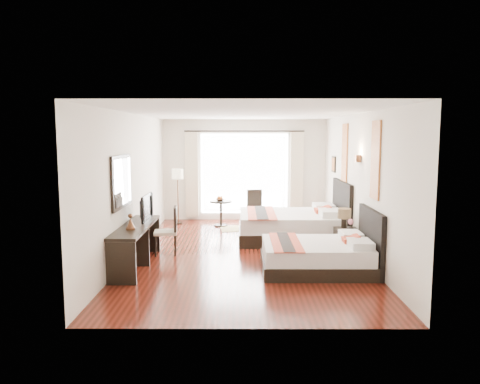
{
  "coord_description": "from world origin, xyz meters",
  "views": [
    {
      "loc": [
        -0.07,
        -9.27,
        2.39
      ],
      "look_at": [
        -0.11,
        0.42,
        1.19
      ],
      "focal_mm": 35.0,
      "sensor_mm": 36.0,
      "label": 1
    }
  ],
  "objects_px": {
    "vase": "(351,229)",
    "console_desk": "(136,246)",
    "window_chair": "(256,215)",
    "nightstand": "(347,242)",
    "desk_chair": "(167,240)",
    "side_table": "(221,213)",
    "table_lamp": "(344,215)",
    "floor_lamp": "(178,178)",
    "bed_near": "(321,255)",
    "television": "(143,207)",
    "fruit_bowl": "(220,200)",
    "bed_far": "(294,225)"
  },
  "relations": [
    {
      "from": "vase",
      "to": "floor_lamp",
      "type": "xyz_separation_m",
      "value": [
        -3.82,
        3.49,
        0.68
      ]
    },
    {
      "from": "desk_chair",
      "to": "fruit_bowl",
      "type": "relative_size",
      "value": 4.32
    },
    {
      "from": "window_chair",
      "to": "nightstand",
      "type": "bearing_deg",
      "value": 19.36
    },
    {
      "from": "nightstand",
      "to": "television",
      "type": "xyz_separation_m",
      "value": [
        -3.99,
        -0.26,
        0.74
      ]
    },
    {
      "from": "bed_near",
      "to": "window_chair",
      "type": "bearing_deg",
      "value": 104.0
    },
    {
      "from": "side_table",
      "to": "window_chair",
      "type": "height_order",
      "value": "window_chair"
    },
    {
      "from": "fruit_bowl",
      "to": "floor_lamp",
      "type": "bearing_deg",
      "value": 163.58
    },
    {
      "from": "bed_near",
      "to": "floor_lamp",
      "type": "distance_m",
      "value": 5.43
    },
    {
      "from": "nightstand",
      "to": "desk_chair",
      "type": "distance_m",
      "value": 3.59
    },
    {
      "from": "television",
      "to": "floor_lamp",
      "type": "distance_m",
      "value": 3.56
    },
    {
      "from": "desk_chair",
      "to": "side_table",
      "type": "height_order",
      "value": "desk_chair"
    },
    {
      "from": "floor_lamp",
      "to": "side_table",
      "type": "distance_m",
      "value": 1.51
    },
    {
      "from": "nightstand",
      "to": "floor_lamp",
      "type": "relative_size",
      "value": 0.37
    },
    {
      "from": "desk_chair",
      "to": "fruit_bowl",
      "type": "bearing_deg",
      "value": -114.28
    },
    {
      "from": "console_desk",
      "to": "side_table",
      "type": "relative_size",
      "value": 3.28
    },
    {
      "from": "bed_near",
      "to": "console_desk",
      "type": "bearing_deg",
      "value": 175.63
    },
    {
      "from": "desk_chair",
      "to": "fruit_bowl",
      "type": "distance_m",
      "value": 3.07
    },
    {
      "from": "window_chair",
      "to": "fruit_bowl",
      "type": "bearing_deg",
      "value": -92.89
    },
    {
      "from": "bed_far",
      "to": "floor_lamp",
      "type": "distance_m",
      "value": 3.59
    },
    {
      "from": "bed_far",
      "to": "side_table",
      "type": "height_order",
      "value": "bed_far"
    },
    {
      "from": "side_table",
      "to": "window_chair",
      "type": "relative_size",
      "value": 0.72
    },
    {
      "from": "vase",
      "to": "window_chair",
      "type": "distance_m",
      "value": 3.71
    },
    {
      "from": "vase",
      "to": "window_chair",
      "type": "relative_size",
      "value": 0.14
    },
    {
      "from": "desk_chair",
      "to": "floor_lamp",
      "type": "bearing_deg",
      "value": -92.8
    },
    {
      "from": "television",
      "to": "desk_chair",
      "type": "bearing_deg",
      "value": -50.58
    },
    {
      "from": "television",
      "to": "window_chair",
      "type": "height_order",
      "value": "television"
    },
    {
      "from": "vase",
      "to": "side_table",
      "type": "bearing_deg",
      "value": 129.91
    },
    {
      "from": "desk_chair",
      "to": "floor_lamp",
      "type": "relative_size",
      "value": 0.65
    },
    {
      "from": "table_lamp",
      "to": "floor_lamp",
      "type": "height_order",
      "value": "floor_lamp"
    },
    {
      "from": "bed_far",
      "to": "console_desk",
      "type": "relative_size",
      "value": 1.08
    },
    {
      "from": "bed_near",
      "to": "window_chair",
      "type": "relative_size",
      "value": 2.09
    },
    {
      "from": "console_desk",
      "to": "bed_far",
      "type": "bearing_deg",
      "value": 34.96
    },
    {
      "from": "bed_far",
      "to": "table_lamp",
      "type": "height_order",
      "value": "bed_far"
    },
    {
      "from": "console_desk",
      "to": "fruit_bowl",
      "type": "bearing_deg",
      "value": 70.28
    },
    {
      "from": "vase",
      "to": "side_table",
      "type": "height_order",
      "value": "side_table"
    },
    {
      "from": "fruit_bowl",
      "to": "bed_near",
      "type": "bearing_deg",
      "value": -63.88
    },
    {
      "from": "fruit_bowl",
      "to": "window_chair",
      "type": "bearing_deg",
      "value": 7.06
    },
    {
      "from": "bed_near",
      "to": "television",
      "type": "xyz_separation_m",
      "value": [
        -3.3,
        0.8,
        0.72
      ]
    },
    {
      "from": "console_desk",
      "to": "television",
      "type": "relative_size",
      "value": 2.57
    },
    {
      "from": "bed_near",
      "to": "vase",
      "type": "bearing_deg",
      "value": 50.51
    },
    {
      "from": "television",
      "to": "floor_lamp",
      "type": "relative_size",
      "value": 0.58
    },
    {
      "from": "vase",
      "to": "table_lamp",
      "type": "bearing_deg",
      "value": 100.33
    },
    {
      "from": "vase",
      "to": "side_table",
      "type": "xyz_separation_m",
      "value": [
        -2.66,
        3.18,
        -0.23
      ]
    },
    {
      "from": "vase",
      "to": "console_desk",
      "type": "bearing_deg",
      "value": -171.38
    },
    {
      "from": "bed_near",
      "to": "table_lamp",
      "type": "xyz_separation_m",
      "value": [
        0.65,
        1.19,
        0.5
      ]
    },
    {
      "from": "table_lamp",
      "to": "desk_chair",
      "type": "xyz_separation_m",
      "value": [
        -3.55,
        -0.07,
        -0.49
      ]
    },
    {
      "from": "bed_near",
      "to": "side_table",
      "type": "bearing_deg",
      "value": 115.68
    },
    {
      "from": "console_desk",
      "to": "window_chair",
      "type": "distance_m",
      "value": 4.51
    },
    {
      "from": "console_desk",
      "to": "desk_chair",
      "type": "xyz_separation_m",
      "value": [
        0.42,
        0.87,
        -0.08
      ]
    },
    {
      "from": "television",
      "to": "window_chair",
      "type": "xyz_separation_m",
      "value": [
        2.27,
        3.33,
        -0.72
      ]
    }
  ]
}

